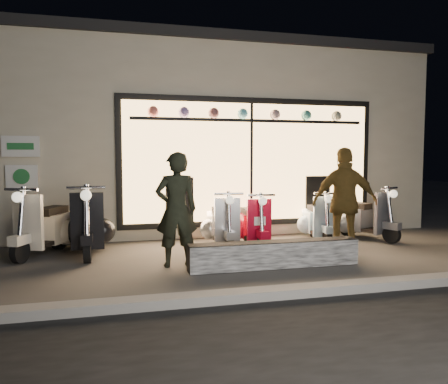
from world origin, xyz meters
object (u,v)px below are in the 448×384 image
Objects in this scene: woman at (345,202)px; man at (176,210)px; scooter_red at (251,224)px; graffiti_barrier at (274,254)px; scooter_silver at (222,224)px.

man is at bearing 14.20° from woman.
man is (-1.59, -1.28, 0.47)m from scooter_red.
woman reaches higher than graffiti_barrier.
graffiti_barrier is 1.61m from man.
graffiti_barrier is 1.44× the size of woman.
scooter_red is 0.79× the size of man.
woman is (1.21, -1.30, 0.52)m from scooter_red.
graffiti_barrier is at bearing 161.77° from man.
scooter_red is at bearing -141.93° from man.
scooter_silver is at bearing -22.57° from woman.
woman is at bearing -33.71° from scooter_silver.
scooter_silver is 0.77× the size of woman.
scooter_silver is 1.74m from man.
graffiti_barrier is at bearing 31.46° from woman.
scooter_red is at bearing -0.90° from scooter_silver.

